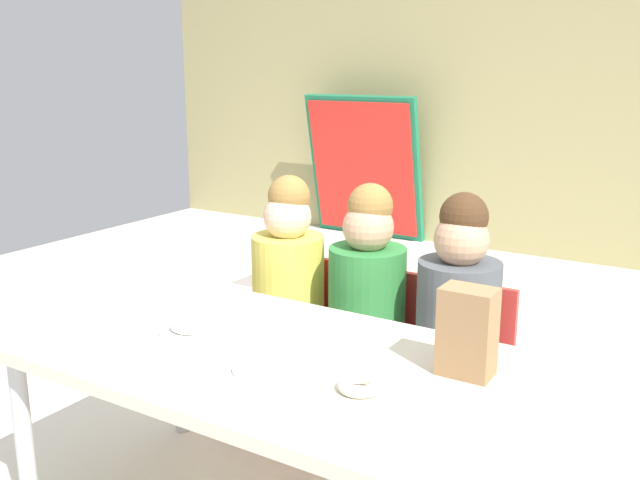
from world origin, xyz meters
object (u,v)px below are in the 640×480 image
Objects in this scene: seated_child_middle_seat at (368,292)px; paper_plate_near_edge at (191,331)px; folded_activity_table at (364,168)px; donut_powdered_on_plate at (191,324)px; donut_powdered_loose at (360,385)px; seated_child_near_camera at (289,277)px; paper_plate_center_table at (268,368)px; craft_table at (299,376)px; paper_bag_brown at (467,332)px; seated_child_far_right at (459,309)px.

paper_plate_near_edge is at bearing -111.36° from seated_child_middle_seat.
folded_activity_table is 3.50m from donut_powdered_on_plate.
seated_child_near_camera is at bearing 134.12° from donut_powdered_loose.
donut_powdered_on_plate reaches higher than donut_powdered_loose.
seated_child_middle_seat is 5.10× the size of paper_plate_center_table.
donut_powdered_loose is at bearing -63.42° from seated_child_middle_seat.
donut_powdered_on_plate is at bearing -111.36° from seated_child_middle_seat.
craft_table is 15.41× the size of donut_powdered_loose.
craft_table is at bearing -160.88° from paper_bag_brown.
craft_table is at bearing -78.74° from seated_child_middle_seat.
seated_child_middle_seat is at bearing 180.00° from seated_child_far_right.
paper_plate_near_edge is at bearing 172.86° from donut_powdered_loose.
folded_activity_table is at bearing 110.42° from donut_powdered_on_plate.
paper_plate_center_table is at bearing -15.21° from donut_powdered_on_plate.
paper_plate_near_edge is at bearing 0.00° from donut_powdered_on_plate.
folded_activity_table reaches higher than paper_bag_brown.
donut_powdered_on_plate is (-0.24, -0.61, 0.04)m from seated_child_middle_seat.
craft_table is at bearing 160.35° from donut_powdered_loose.
seated_child_far_right is 0.83m from paper_plate_near_edge.
seated_child_near_camera is (-0.44, 0.61, 0.04)m from craft_table.
craft_table is 0.24m from donut_powdered_loose.
craft_table is 1.75× the size of seated_child_near_camera.
folded_activity_table is (-1.58, 3.27, 0.02)m from craft_table.
donut_powdered_loose reaches higher than paper_plate_near_edge.
paper_bag_brown is at bearing 10.77° from donut_powdered_on_plate.
seated_child_near_camera is 0.97m from paper_bag_brown.
folded_activity_table is at bearing 110.42° from paper_plate_near_edge.
craft_table is at bearing -53.87° from seated_child_near_camera.
folded_activity_table reaches higher than seated_child_far_right.
seated_child_middle_seat reaches higher than paper_bag_brown.
folded_activity_table is at bearing 113.12° from seated_child_near_camera.
paper_bag_brown is 0.78m from donut_powdered_on_plate.
folded_activity_table is (-1.14, 2.67, -0.02)m from seated_child_near_camera.
craft_table is 1.75× the size of seated_child_middle_seat.
paper_plate_center_table is (0.34, -0.09, 0.00)m from paper_plate_near_edge.
seated_child_far_right is 5.10× the size of paper_plate_near_edge.
seated_child_middle_seat is 7.90× the size of donut_powdered_on_plate.
folded_activity_table is at bearing 122.25° from paper_bag_brown.
seated_child_far_right is at bearing 72.16° from paper_plate_center_table.
seated_child_middle_seat is at bearing 68.64° from paper_plate_near_edge.
paper_plate_near_edge is 0.59m from donut_powdered_loose.
donut_powdered_on_plate is at bearing 0.00° from paper_plate_near_edge.
seated_child_near_camera reaches higher than donut_powdered_on_plate.
donut_powdered_on_plate reaches higher than paper_plate_center_table.
donut_powdered_on_plate is at bearing 164.79° from paper_plate_center_table.
seated_child_middle_seat is (0.32, 0.00, 0.00)m from seated_child_near_camera.
seated_child_far_right is at bearing 47.49° from donut_powdered_on_plate.
seated_child_far_right is (0.20, 0.61, 0.04)m from craft_table.
folded_activity_table reaches higher than paper_plate_center_table.
donut_powdered_on_plate is (0.00, 0.00, 0.02)m from paper_plate_near_edge.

